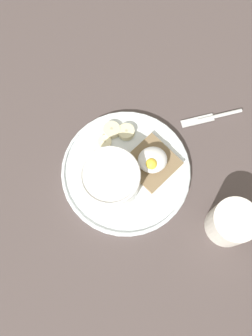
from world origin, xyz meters
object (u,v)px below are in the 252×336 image
Objects in this scene: oatmeal_bowl at (111,180)px; banana_slice_back at (112,130)px; toast_slice at (152,164)px; poached_egg at (153,162)px; banana_slice_left at (126,132)px; coffee_mug at (231,223)px; banana_slice_front at (105,142)px; knife at (212,117)px.

banana_slice_back is (3.00, 10.87, -2.69)cm from oatmeal_bowl.
toast_slice is 2.10× the size of poached_egg.
oatmeal_bowl reaches higher than toast_slice.
banana_slice_left is 0.59× the size of coffee_mug.
knife is at bearing -0.77° from banana_slice_front.
knife is (24.16, 8.48, -4.00)cm from oatmeal_bowl.
banana_slice_left is at bearing 9.83° from banana_slice_front.
banana_slice_left is at bearing 110.93° from toast_slice.
poached_egg is 17.25cm from knife.
poached_egg reaches higher than knife.
coffee_mug is 0.62× the size of knife.
oatmeal_bowl is at bearing -120.89° from banana_slice_left.
toast_slice is at bearing 48.29° from poached_egg.
banana_slice_left is 27.06cm from coffee_mug.
toast_slice reaches higher than knife.
oatmeal_bowl is at bearing 144.30° from coffee_mug.
toast_slice is 18.59cm from coffee_mug.
banana_slice_back is at bearing 122.06° from toast_slice.
toast_slice is 0.91× the size of knife.
toast_slice is at bearing -69.07° from banana_slice_left.
coffee_mug is at bearing -55.71° from poached_egg.
poached_egg is 1.21× the size of banana_slice_left.
oatmeal_bowl is 3.54× the size of banana_slice_front.
toast_slice is 8.68cm from banana_slice_left.
banana_slice_front is at bearing 137.41° from toast_slice.
banana_slice_left is (-3.03, 8.18, -2.11)cm from poached_egg.
banana_slice_back is at bearing 121.54° from poached_egg.
coffee_mug reaches higher than knife.
knife is (5.00, 22.25, -3.68)cm from coffee_mug.
banana_slice_back is at bearing 173.54° from knife.
oatmeal_bowl is 8.92cm from poached_egg.
oatmeal_bowl is 25.91cm from knife.
oatmeal_bowl is 11.53cm from banana_slice_left.
banana_slice_front reaches higher than knife.
oatmeal_bowl is at bearing -96.15° from banana_slice_front.
poached_egg is at bearing -155.41° from knife.
banana_slice_back is 29.56cm from coffee_mug.
banana_slice_front is 0.64× the size of banana_slice_back.
poached_egg is at bearing 124.29° from coffee_mug.
banana_slice_back is at bearing 74.57° from oatmeal_bowl.
banana_slice_back reaches higher than toast_slice.
poached_egg is 0.44× the size of knife.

